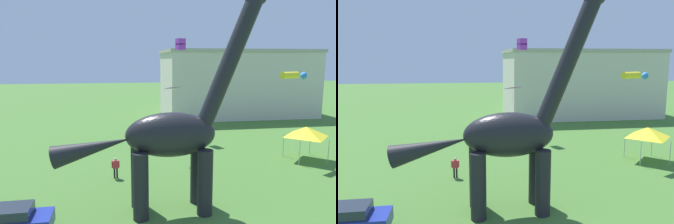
% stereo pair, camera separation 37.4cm
% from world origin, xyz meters
% --- Properties ---
extents(dinosaur_sculpture, '(12.13, 2.57, 12.68)m').
position_xyz_m(dinosaur_sculpture, '(-1.37, 5.74, 4.59)').
color(dinosaur_sculpture, black).
rests_on(dinosaur_sculpture, ground_plane).
extents(parked_sedan_left, '(4.21, 2.00, 1.55)m').
position_xyz_m(parked_sedan_left, '(-9.85, 4.21, 0.81)').
color(parked_sedan_left, navy).
rests_on(parked_sedan_left, ground_plane).
extents(person_far_spectator, '(0.59, 0.26, 1.59)m').
position_xyz_m(person_far_spectator, '(-4.48, 11.67, 0.96)').
color(person_far_spectator, black).
rests_on(person_far_spectator, ground_plane).
extents(person_vendor_side, '(0.57, 0.25, 1.51)m').
position_xyz_m(person_vendor_side, '(1.73, 11.92, 0.92)').
color(person_vendor_side, '#6B6056').
rests_on(person_vendor_side, ground_plane).
extents(festival_canopy_tent, '(3.15, 3.15, 3.00)m').
position_xyz_m(festival_canopy_tent, '(12.26, 13.65, 2.54)').
color(festival_canopy_tent, '#B2B2B7').
rests_on(festival_canopy_tent, ground_plane).
extents(kite_mid_left, '(1.61, 1.49, 1.60)m').
position_xyz_m(kite_mid_left, '(0.64, 16.19, 6.38)').
color(kite_mid_left, purple).
extents(kite_high_left, '(1.07, 1.07, 1.25)m').
position_xyz_m(kite_high_left, '(3.06, 24.40, 10.60)').
color(kite_high_left, purple).
extents(kite_mid_right, '(2.09, 2.11, 0.60)m').
position_xyz_m(kite_mid_right, '(10.52, 13.47, 7.55)').
color(kite_mid_right, yellow).
extents(background_building_block, '(23.69, 11.84, 10.47)m').
position_xyz_m(background_building_block, '(15.17, 38.19, 5.25)').
color(background_building_block, beige).
rests_on(background_building_block, ground_plane).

